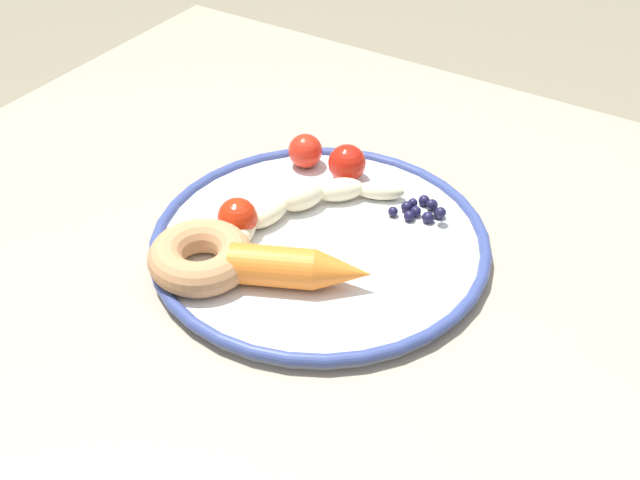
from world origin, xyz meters
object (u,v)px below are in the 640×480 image
(blueberry_pile, at_px, (422,209))
(tomato_far, at_px, (305,151))
(dining_table, at_px, (292,336))
(plate, at_px, (320,242))
(donut, at_px, (201,257))
(carrot_orange, at_px, (301,269))
(banana, at_px, (305,203))
(tomato_near, at_px, (347,163))
(tomato_mid, at_px, (236,219))

(blueberry_pile, height_order, tomato_far, tomato_far)
(dining_table, height_order, plate, plate)
(dining_table, height_order, donut, donut)
(carrot_orange, distance_m, tomato_far, 0.20)
(dining_table, xyz_separation_m, blueberry_pile, (-0.08, -0.12, 0.12))
(banana, relative_size, tomato_near, 4.59)
(tomato_mid, relative_size, tomato_far, 1.05)
(donut, bearing_deg, tomato_near, -100.23)
(blueberry_pile, bearing_deg, carrot_orange, 73.44)
(plate, xyz_separation_m, blueberry_pile, (-0.07, -0.09, 0.01))
(blueberry_pile, xyz_separation_m, tomato_mid, (0.14, 0.13, 0.01))
(dining_table, bearing_deg, tomato_far, -62.74)
(dining_table, distance_m, tomato_mid, 0.14)
(plate, distance_m, blueberry_pile, 0.11)
(plate, distance_m, banana, 0.05)
(dining_table, bearing_deg, blueberry_pile, -122.59)
(tomato_mid, bearing_deg, dining_table, -177.09)
(tomato_near, distance_m, tomato_mid, 0.15)
(blueberry_pile, bearing_deg, tomato_far, -5.53)
(banana, relative_size, donut, 1.91)
(dining_table, distance_m, donut, 0.15)
(dining_table, bearing_deg, plate, -111.40)
(donut, distance_m, tomato_mid, 0.06)
(blueberry_pile, height_order, tomato_near, tomato_near)
(donut, bearing_deg, tomato_mid, -85.27)
(banana, relative_size, carrot_orange, 1.40)
(donut, bearing_deg, dining_table, -131.05)
(plate, bearing_deg, donut, 54.81)
(dining_table, relative_size, banana, 5.15)
(donut, relative_size, tomato_mid, 2.47)
(plate, xyz_separation_m, tomato_near, (0.03, -0.11, 0.02))
(carrot_orange, bearing_deg, banana, -59.33)
(plate, bearing_deg, tomato_mid, 26.51)
(dining_table, xyz_separation_m, tomato_near, (0.02, -0.14, 0.13))
(plate, distance_m, tomato_mid, 0.09)
(banana, height_order, tomato_far, tomato_far)
(carrot_orange, height_order, donut, carrot_orange)
(plate, height_order, tomato_mid, tomato_mid)
(donut, distance_m, blueberry_pile, 0.23)
(carrot_orange, relative_size, tomato_mid, 3.37)
(banana, bearing_deg, dining_table, 109.99)
(dining_table, relative_size, blueberry_pile, 16.88)
(dining_table, distance_m, tomato_near, 0.19)
(plate, height_order, carrot_orange, carrot_orange)
(plate, relative_size, banana, 1.79)
(carrot_orange, bearing_deg, plate, -72.90)
(donut, height_order, blueberry_pile, donut)
(dining_table, height_order, tomato_near, tomato_near)
(dining_table, relative_size, carrot_orange, 7.19)
(plate, distance_m, tomato_near, 0.11)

